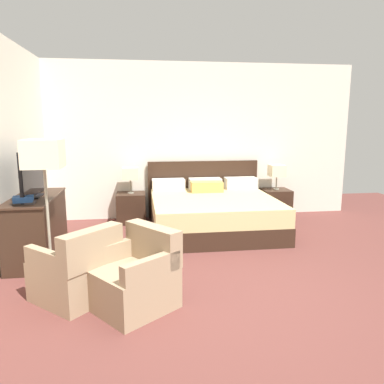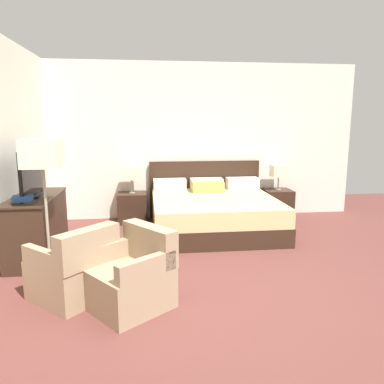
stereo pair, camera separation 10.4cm
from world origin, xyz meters
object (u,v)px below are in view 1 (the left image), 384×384
table_lamp_right (277,171)px  nightstand_right (275,203)px  tv (32,174)px  armchair_companion (135,278)px  book_red_cover (24,203)px  book_blue_cover (23,201)px  floor_lamp (44,160)px  nightstand_left (131,208)px  book_small_top (23,198)px  bed (213,212)px  table_lamp_left (130,174)px  dresser (37,227)px  armchair_by_window (78,272)px

table_lamp_right → nightstand_right: bearing=-90.0°
tv → armchair_companion: tv is taller
nightstand_right → book_red_cover: 4.41m
tv → book_blue_cover: size_ratio=4.60×
book_blue_cover → floor_lamp: (0.31, -0.21, 0.49)m
nightstand_right → floor_lamp: floor_lamp is taller
book_blue_cover → armchair_companion: 1.76m
nightstand_left → table_lamp_right: bearing=0.0°
book_small_top → bed: bearing=29.1°
nightstand_right → table_lamp_left: bearing=180.0°
nightstand_right → dresser: (-3.84, -1.65, 0.16)m
armchair_by_window → armchair_companion: 0.62m
nightstand_left → dresser: (-1.17, -1.65, 0.16)m
armchair_companion → floor_lamp: bearing=138.8°
bed → armchair_companion: 2.75m
nightstand_left → dresser: bearing=-125.3°
nightstand_left → book_red_cover: book_red_cover is taller
table_lamp_right → nightstand_left: bearing=-180.0°
table_lamp_right → book_blue_cover: (-3.85, -2.08, -0.01)m
book_blue_cover → book_small_top: bearing=0.0°
nightstand_right → table_lamp_left: (-2.67, 0.00, 0.61)m
armchair_by_window → armchair_companion: (0.57, -0.24, 0.00)m
bed → armchair_companion: size_ratio=2.13×
tv → book_small_top: tv is taller
bed → book_small_top: bed is taller
table_lamp_left → floor_lamp: floor_lamp is taller
book_blue_cover → book_small_top: size_ratio=0.92×
table_lamp_left → book_red_cover: bearing=-119.3°
bed → table_lamp_left: 1.60m
bed → armchair_by_window: (-1.81, -2.22, -0.02)m
dresser → book_blue_cover: 0.61m
tv → bed: bearing=21.7°
armchair_companion → armchair_by_window: bearing=157.5°
bed → floor_lamp: floor_lamp is taller
armchair_by_window → armchair_companion: bearing=-22.5°
table_lamp_right → dresser: bearing=-156.7°
nightstand_right → table_lamp_left: size_ratio=1.14×
book_red_cover → floor_lamp: floor_lamp is taller
table_lamp_left → table_lamp_right: bearing=0.0°
table_lamp_left → tv: (-1.17, -1.68, 0.24)m
book_red_cover → nightstand_left: bearing=60.7°
table_lamp_left → book_red_cover: 2.39m
nightstand_left → book_small_top: bearing=-119.5°
bed → armchair_companion: bed is taller
table_lamp_right → book_small_top: table_lamp_right is taller
book_small_top → floor_lamp: floor_lamp is taller
book_blue_cover → book_small_top: 0.03m
table_lamp_left → armchair_companion: (0.10, -3.14, -0.59)m
table_lamp_right → armchair_companion: 4.10m
bed → table_lamp_left: bearing=152.8°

